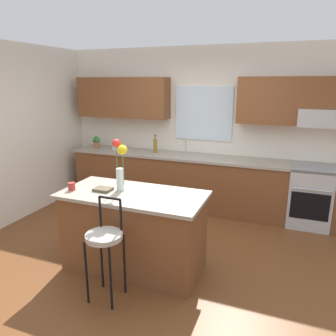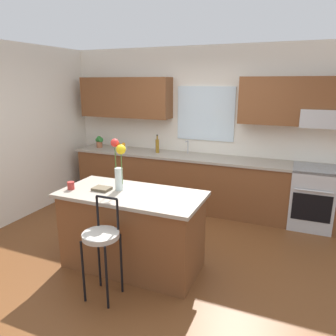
{
  "view_description": "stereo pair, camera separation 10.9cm",
  "coord_description": "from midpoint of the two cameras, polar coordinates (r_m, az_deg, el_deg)",
  "views": [
    {
      "loc": [
        1.4,
        -3.32,
        2.13
      ],
      "look_at": [
        -0.09,
        0.55,
        1.0
      ],
      "focal_mm": 34.1,
      "sensor_mm": 36.0,
      "label": 1
    },
    {
      "loc": [
        1.5,
        -3.28,
        2.13
      ],
      "look_at": [
        -0.09,
        0.55,
        1.0
      ],
      "focal_mm": 34.1,
      "sensor_mm": 36.0,
      "label": 2
    }
  ],
  "objects": [
    {
      "name": "kitchen_island",
      "position": [
        3.79,
        -6.96,
        -11.0
      ],
      "size": [
        1.63,
        0.8,
        0.92
      ],
      "color": "brown",
      "rests_on": "ground"
    },
    {
      "name": "wall_left",
      "position": [
        5.45,
        -26.85,
        5.36
      ],
      "size": [
        0.12,
        4.6,
        2.7
      ],
      "primitive_type": "cube",
      "color": "silver",
      "rests_on": "ground"
    },
    {
      "name": "mug_ceramic",
      "position": [
        3.84,
        -17.62,
        -3.15
      ],
      "size": [
        0.08,
        0.08,
        0.09
      ],
      "primitive_type": "cylinder",
      "color": "#A52D28",
      "rests_on": "kitchen_island"
    },
    {
      "name": "flower_vase",
      "position": [
        3.63,
        -9.41,
        0.78
      ],
      "size": [
        0.18,
        0.11,
        0.59
      ],
      "color": "silver",
      "rests_on": "kitchen_island"
    },
    {
      "name": "bottle_olive_oil",
      "position": [
        5.58,
        -2.85,
        4.02
      ],
      "size": [
        0.06,
        0.06,
        0.32
      ],
      "color": "olive",
      "rests_on": "counter_run"
    },
    {
      "name": "fruit_bowl_oranges",
      "position": [
        5.93,
        -9.35,
        3.65
      ],
      "size": [
        0.24,
        0.24,
        0.13
      ],
      "color": "silver",
      "rests_on": "counter_run"
    },
    {
      "name": "sink_faucet",
      "position": [
        5.53,
        2.59,
        4.06
      ],
      "size": [
        0.02,
        0.13,
        0.23
      ],
      "color": "#B7BABC",
      "rests_on": "counter_run"
    },
    {
      "name": "potted_plant_small",
      "position": [
        6.16,
        -13.16,
        4.62
      ],
      "size": [
        0.17,
        0.11,
        0.22
      ],
      "color": "#9E5B3D",
      "rests_on": "counter_run"
    },
    {
      "name": "back_wall_assembly",
      "position": [
        5.51,
        6.08,
        8.66
      ],
      "size": [
        5.6,
        0.5,
        2.7
      ],
      "color": "silver",
      "rests_on": "ground"
    },
    {
      "name": "cookbook",
      "position": [
        3.74,
        -12.36,
        -3.75
      ],
      "size": [
        0.2,
        0.15,
        0.03
      ],
      "primitive_type": "cube",
      "color": "brown",
      "rests_on": "kitchen_island"
    },
    {
      "name": "bar_stool_near",
      "position": [
        3.24,
        -12.21,
        -12.57
      ],
      "size": [
        0.36,
        0.36,
        1.04
      ],
      "color": "black",
      "rests_on": "ground"
    },
    {
      "name": "counter_run",
      "position": [
        5.47,
        4.63,
        -2.55
      ],
      "size": [
        4.56,
        0.64,
        0.92
      ],
      "color": "brown",
      "rests_on": "ground"
    },
    {
      "name": "oven_range",
      "position": [
        5.26,
        23.39,
        -4.59
      ],
      "size": [
        0.6,
        0.64,
        0.92
      ],
      "color": "#B7BABC",
      "rests_on": "ground"
    },
    {
      "name": "ground_plane",
      "position": [
        4.19,
        -2.38,
        -15.34
      ],
      "size": [
        14.0,
        14.0,
        0.0
      ],
      "primitive_type": "plane",
      "color": "brown"
    }
  ]
}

